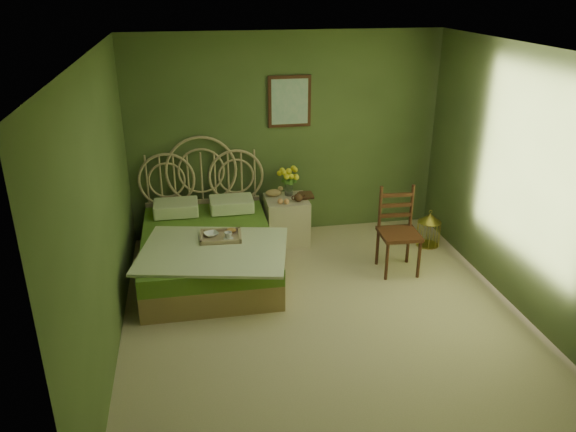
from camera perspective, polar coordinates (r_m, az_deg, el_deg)
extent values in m
plane|color=#C5AE8E|center=(5.74, 3.84, -10.41)|extent=(4.50, 4.50, 0.00)
plane|color=silver|center=(4.84, 4.67, 16.31)|extent=(4.50, 4.50, 0.00)
plane|color=#546736|center=(7.24, -0.21, 8.10)|extent=(4.00, 0.00, 4.00)
plane|color=#546736|center=(5.06, -18.32, 0.23)|extent=(0.00, 4.50, 4.50)
plane|color=#546736|center=(5.95, 23.24, 2.89)|extent=(0.00, 4.50, 4.50)
cube|color=#391C0F|center=(7.12, 0.15, 11.56)|extent=(0.54, 0.03, 0.64)
cube|color=#B3C0B0|center=(7.11, 0.18, 11.53)|extent=(0.46, 0.01, 0.56)
cube|color=#9D834E|center=(6.56, -8.06, -4.62)|extent=(1.46, 1.94, 0.29)
cube|color=#598A2D|center=(6.45, -8.18, -2.71)|extent=(1.46, 1.94, 0.19)
cube|color=white|center=(6.01, -7.56, -3.48)|extent=(1.74, 1.46, 0.03)
cube|color=white|center=(7.00, -11.31, 0.83)|extent=(0.53, 0.39, 0.16)
cube|color=white|center=(7.01, -5.77, 1.21)|extent=(0.53, 0.39, 0.16)
cube|color=tan|center=(6.25, -6.84, -2.31)|extent=(0.47, 0.38, 0.04)
ellipsoid|color=#B77A38|center=(6.32, -5.84, -1.48)|extent=(0.12, 0.07, 0.05)
cube|color=beige|center=(7.23, -0.16, -0.39)|extent=(0.53, 0.53, 0.58)
cylinder|color=silver|center=(7.21, 0.08, 2.82)|extent=(0.10, 0.10, 0.18)
ellipsoid|color=#9D834E|center=(7.18, -1.48, 2.37)|extent=(0.21, 0.11, 0.10)
sphere|color=#FEA662|center=(6.94, -0.79, 1.52)|extent=(0.07, 0.07, 0.07)
sphere|color=#FEA662|center=(6.93, -0.16, 1.49)|extent=(0.07, 0.07, 0.07)
cube|color=#391C0F|center=(6.53, 11.24, -1.81)|extent=(0.46, 0.46, 0.04)
cylinder|color=#391C0F|center=(6.41, 10.11, -4.54)|extent=(0.04, 0.04, 0.47)
cylinder|color=#391C0F|center=(6.54, 13.21, -4.22)|extent=(0.04, 0.04, 0.47)
cylinder|color=#391C0F|center=(6.72, 9.03, -3.11)|extent=(0.04, 0.04, 0.47)
cylinder|color=#391C0F|center=(6.85, 12.00, -2.83)|extent=(0.04, 0.04, 0.47)
cube|color=#391C0F|center=(6.59, 10.84, 0.92)|extent=(0.38, 0.06, 0.52)
cylinder|color=#B39939|center=(7.45, 13.95, -2.81)|extent=(0.29, 0.29, 0.01)
cylinder|color=#B39939|center=(7.38, 14.06, -1.73)|extent=(0.29, 0.29, 0.32)
cone|color=#B39939|center=(7.30, 14.22, -0.17)|extent=(0.29, 0.29, 0.11)
imported|color=#381E0F|center=(7.16, 1.23, 2.00)|extent=(0.19, 0.24, 0.02)
imported|color=#472819|center=(7.16, 1.23, 2.15)|extent=(0.17, 0.23, 0.02)
imported|color=white|center=(6.28, -7.80, -1.86)|extent=(0.20, 0.20, 0.04)
imported|color=white|center=(6.17, -6.09, -1.98)|extent=(0.11, 0.11, 0.08)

